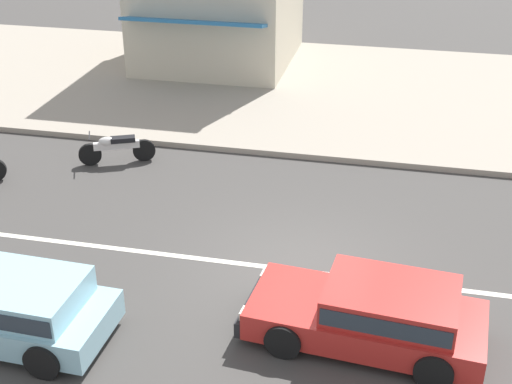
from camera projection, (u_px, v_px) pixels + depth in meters
ground_plane at (299, 271)px, 13.53m from camera, size 160.00×160.00×0.00m
lane_centre_stripe at (299, 271)px, 13.53m from camera, size 50.40×0.14×0.01m
kerb_strip at (351, 93)px, 22.12m from camera, size 68.00×10.00×0.15m
hatchback_red_0 at (375, 312)px, 11.43m from camera, size 4.00×2.01×1.10m
hatchback_pale_blue_4 at (13, 306)px, 11.57m from camera, size 3.58×1.84×1.10m
motorcycle_0 at (116, 147)px, 17.60m from camera, size 1.77×0.94×0.80m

